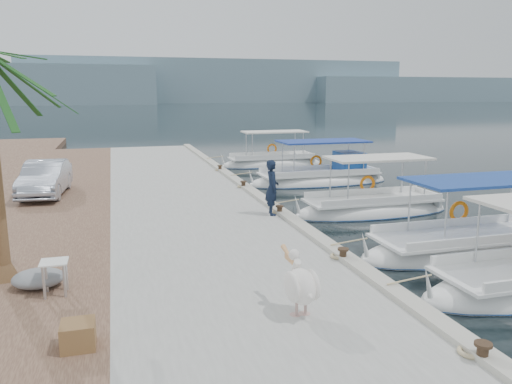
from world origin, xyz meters
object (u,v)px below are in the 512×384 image
at_px(fishing_caique_c, 372,210).
at_px(parked_car, 45,178).
at_px(fishing_caique_d, 321,180).
at_px(fisherman, 272,188).
at_px(pelican, 301,284).
at_px(fishing_caique_b, 472,249).
at_px(fishing_caique_e, 272,164).

height_order(fishing_caique_c, parked_car, fishing_caique_c).
relative_size(fishing_caique_c, fishing_caique_d, 0.85).
bearing_deg(parked_car, fisherman, -31.27).
relative_size(fishing_caique_c, pelican, 4.30).
distance_m(fishing_caique_d, parked_car, 13.21).
relative_size(fishing_caique_b, fishing_caique_c, 1.13).
bearing_deg(fishing_caique_c, pelican, -126.09).
xyz_separation_m(fishing_caique_c, fishing_caique_d, (0.67, 6.62, 0.06)).
relative_size(fisherman, parked_car, 0.44).
bearing_deg(fishing_caique_b, fisherman, 138.89).
relative_size(fishing_caique_b, fishing_caique_e, 1.09).
xyz_separation_m(fishing_caique_c, parked_car, (-12.36, 4.70, 1.08)).
xyz_separation_m(fishing_caique_e, parked_car, (-12.48, -8.51, 1.08)).
xyz_separation_m(fishing_caique_b, fishing_caique_c, (-0.43, 5.22, 0.00)).
distance_m(fishing_caique_d, fishing_caique_e, 6.61).
bearing_deg(fisherman, fishing_caique_e, -10.84).
height_order(fishing_caique_b, fisherman, fisherman).
height_order(fishing_caique_c, fishing_caique_d, same).
relative_size(fishing_caique_b, parked_car, 1.70).
xyz_separation_m(fishing_caique_d, parked_car, (-13.03, -1.92, 1.02)).
relative_size(fishing_caique_d, fisherman, 3.99).
bearing_deg(fisherman, fishing_caique_d, -26.94).
relative_size(fishing_caique_b, fishing_caique_d, 0.96).
xyz_separation_m(fishing_caique_c, fishing_caique_e, (0.12, 13.21, 0.00)).
xyz_separation_m(fishing_caique_b, parked_car, (-12.79, 9.92, 1.08)).
xyz_separation_m(fishing_caique_c, pelican, (-6.32, -8.67, 0.99)).
xyz_separation_m(fishing_caique_b, fisherman, (-4.86, 4.24, 1.33)).
height_order(fishing_caique_d, parked_car, fishing_caique_d).
distance_m(fishing_caique_d, fisherman, 9.24).
distance_m(pelican, fisherman, 7.93).
bearing_deg(fishing_caique_e, pelican, -106.40).
xyz_separation_m(fishing_caique_d, fishing_caique_e, (-0.55, 6.59, -0.06)).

